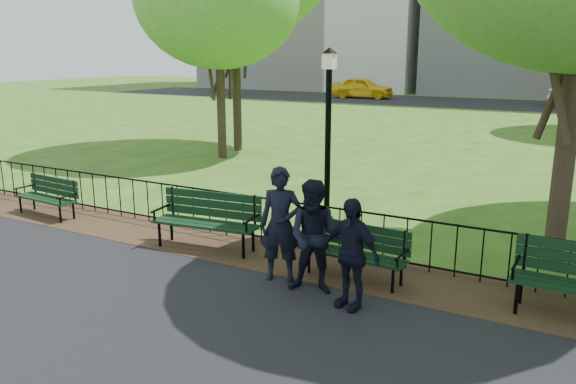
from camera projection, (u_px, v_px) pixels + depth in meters
The scene contains 12 objects.
ground at pixel (296, 302), 8.10m from camera, with size 120.00×120.00×0.00m, color #335616.
dirt_strip at pixel (338, 267), 9.37m from camera, with size 60.00×1.60×0.01m, color #362016.
far_street at pixel (538, 106), 37.90m from camera, with size 70.00×9.00×0.01m, color black.
iron_fence at pixel (350, 232), 9.68m from camera, with size 24.06×0.06×1.00m.
park_bench_main at pixel (337, 241), 8.93m from camera, with size 1.77×0.63×0.94m.
park_bench_left_a at pixel (208, 214), 10.20m from camera, with size 2.03×0.85×1.12m.
park_bench_left_b at pixel (49, 192), 12.27m from camera, with size 1.66×0.62×0.93m.
lamppost at pixel (328, 131), 11.26m from camera, with size 0.32×0.32×3.60m.
person_left at pixel (281, 224), 8.69m from camera, with size 0.66×0.43×1.80m, color black.
person_mid at pixel (315, 237), 8.23m from camera, with size 0.83×0.44×1.72m, color black.
person_right at pixel (351, 253), 7.75m from camera, with size 0.93×0.38×1.59m, color black.
taxi at pixel (362, 88), 43.87m from camera, with size 1.92×4.77×1.63m, color yellow.
Camera 1 is at (3.48, -6.61, 3.51)m, focal length 35.00 mm.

